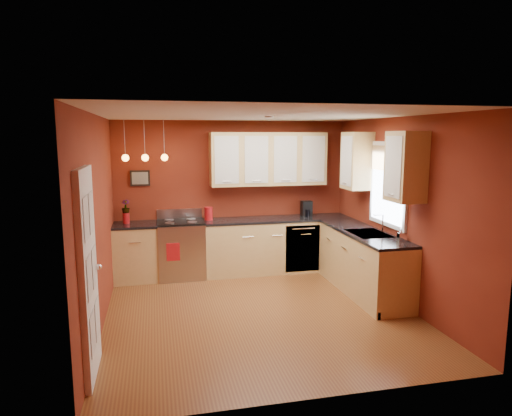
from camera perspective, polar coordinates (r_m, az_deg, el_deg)
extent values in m
plane|color=brown|center=(6.28, 0.44, -12.88)|extent=(4.20, 4.20, 0.00)
cube|color=beige|center=(5.83, 0.48, 11.56)|extent=(4.00, 4.20, 0.02)
cube|color=maroon|center=(7.95, -2.96, 1.47)|extent=(4.00, 0.02, 2.60)
cube|color=maroon|center=(3.95, 7.40, -6.33)|extent=(4.00, 0.02, 2.60)
cube|color=maroon|center=(5.81, -19.15, -1.81)|extent=(0.02, 4.20, 2.60)
cube|color=maroon|center=(6.65, 17.49, -0.41)|extent=(0.02, 4.20, 2.60)
cube|color=tan|center=(7.72, -14.75, -5.48)|extent=(0.70, 0.60, 0.90)
cube|color=tan|center=(7.98, 2.65, -4.72)|extent=(2.54, 0.60, 0.90)
cube|color=tan|center=(7.08, 13.22, -6.72)|extent=(0.60, 2.10, 0.90)
cube|color=black|center=(7.62, -14.89, -2.05)|extent=(0.70, 0.62, 0.04)
cube|color=black|center=(7.88, 2.67, -1.40)|extent=(2.54, 0.62, 0.04)
cube|color=black|center=(6.97, 13.36, -3.00)|extent=(0.62, 2.10, 0.04)
cube|color=#AFAFB4|center=(7.72, -9.31, -5.22)|extent=(0.76, 0.64, 0.92)
cube|color=black|center=(7.42, -9.17, -5.63)|extent=(0.55, 0.02, 0.32)
cylinder|color=#AFAFB4|center=(7.36, -9.22, -3.84)|extent=(0.60, 0.02, 0.02)
cube|color=black|center=(7.62, -9.40, -1.75)|extent=(0.76, 0.60, 0.03)
cylinder|color=#97979D|center=(7.47, -10.72, -1.85)|extent=(0.16, 0.16, 0.01)
cylinder|color=#97979D|center=(7.49, -7.96, -1.75)|extent=(0.16, 0.16, 0.01)
cylinder|color=#97979D|center=(7.74, -10.79, -1.47)|extent=(0.16, 0.16, 0.01)
cylinder|color=#97979D|center=(7.76, -8.13, -1.37)|extent=(0.16, 0.16, 0.01)
cube|color=#AFAFB4|center=(7.89, -9.54, -0.68)|extent=(0.76, 0.04, 0.16)
cube|color=#AFAFB4|center=(7.81, 5.84, -5.05)|extent=(0.60, 0.02, 0.80)
cube|color=#97979D|center=(6.84, 13.90, -3.29)|extent=(0.50, 0.70, 0.05)
cube|color=black|center=(6.99, 13.28, -3.08)|extent=(0.42, 0.30, 0.02)
cube|color=black|center=(6.70, 14.54, -3.66)|extent=(0.42, 0.30, 0.02)
cylinder|color=white|center=(6.91, 15.59, -1.84)|extent=(0.02, 0.02, 0.28)
cylinder|color=white|center=(6.86, 15.12, -0.80)|extent=(0.16, 0.02, 0.02)
cube|color=white|center=(6.86, 16.23, 2.87)|extent=(0.04, 1.02, 1.22)
cube|color=white|center=(6.85, 16.12, 2.87)|extent=(0.01, 0.90, 1.10)
cube|color=#A88154|center=(6.82, 16.14, 5.96)|extent=(0.02, 0.96, 0.36)
cube|color=white|center=(4.71, -20.23, -7.77)|extent=(0.06, 0.82, 2.05)
cube|color=silver|center=(4.40, -20.49, -1.24)|extent=(0.00, 0.28, 0.40)
cube|color=silver|center=(4.75, -19.91, -0.48)|extent=(0.00, 0.28, 0.40)
cube|color=silver|center=(4.53, -20.10, -8.11)|extent=(0.00, 0.28, 0.40)
cube|color=silver|center=(4.87, -19.56, -6.88)|extent=(0.00, 0.28, 0.40)
cube|color=silver|center=(4.71, -19.73, -14.52)|extent=(0.00, 0.28, 0.40)
cube|color=silver|center=(5.04, -19.23, -12.91)|extent=(0.00, 0.28, 0.40)
sphere|color=white|center=(5.02, -19.05, -6.97)|extent=(0.06, 0.06, 0.06)
cube|color=tan|center=(7.85, 1.57, 6.15)|extent=(2.00, 0.35, 0.90)
cube|color=tan|center=(6.78, 15.09, 5.40)|extent=(0.35, 1.95, 0.90)
cube|color=black|center=(7.79, -14.29, 3.64)|extent=(0.32, 0.03, 0.26)
cylinder|color=#97979D|center=(7.44, -16.11, 8.34)|extent=(0.01, 0.01, 0.60)
sphere|color=#FFA53F|center=(7.44, -16.01, 6.04)|extent=(0.11, 0.11, 0.11)
cylinder|color=#97979D|center=(7.43, -13.78, 8.44)|extent=(0.01, 0.01, 0.60)
sphere|color=#FFA53F|center=(7.43, -13.69, 6.13)|extent=(0.11, 0.11, 0.11)
cylinder|color=#97979D|center=(7.43, -11.44, 8.52)|extent=(0.01, 0.01, 0.60)
sphere|color=#FFA53F|center=(7.43, -11.37, 6.20)|extent=(0.11, 0.11, 0.11)
cylinder|color=#A91217|center=(7.70, -5.95, -0.76)|extent=(0.14, 0.14, 0.20)
cylinder|color=#A91217|center=(7.68, -5.96, 0.04)|extent=(0.15, 0.15, 0.02)
cylinder|color=#A91217|center=(7.66, -15.93, -1.22)|extent=(0.11, 0.11, 0.17)
imported|color=#A91217|center=(7.63, -15.99, 0.12)|extent=(0.15, 0.15, 0.23)
cube|color=black|center=(8.12, 6.33, -0.04)|extent=(0.19, 0.16, 0.26)
cylinder|color=black|center=(8.09, 6.44, -0.59)|extent=(0.10, 0.10, 0.12)
imported|color=white|center=(6.44, 17.64, -3.22)|extent=(0.08, 0.08, 0.17)
cube|color=#A91217|center=(7.38, -10.32, -5.43)|extent=(0.21, 0.01, 0.29)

